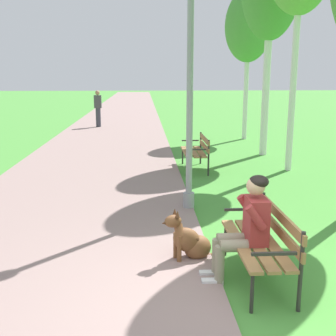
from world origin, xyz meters
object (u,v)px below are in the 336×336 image
Objects in this scene: park_bench_near at (264,238)px; dog_brown at (190,241)px; birch_tree_fifth at (248,27)px; lamp_post_near at (190,88)px; person_seated_on_near_bench at (246,225)px; pedestrian_distant at (98,109)px; park_bench_mid at (197,149)px.

park_bench_near is 0.99m from dog_brown.
lamp_post_near is at bearing -109.77° from birch_tree_fifth.
person_seated_on_near_bench is 14.92m from pedestrian_distant.
birch_tree_fifth is at bearing 70.23° from lamp_post_near.
park_bench_mid is 9.36m from pedestrian_distant.
park_bench_mid is 1.85× the size of dog_brown.
person_seated_on_near_bench is (-0.21, -0.00, 0.17)m from park_bench_near.
park_bench_near is at bearing -89.79° from park_bench_mid.
person_seated_on_near_bench is 11.66m from birch_tree_fifth.
dog_brown is 14.26m from pedestrian_distant.
park_bench_near is 0.91× the size of pedestrian_distant.
park_bench_near is 1.00× the size of park_bench_mid.
park_bench_near is 14.97m from pedestrian_distant.
birch_tree_fifth is at bearing 76.63° from person_seated_on_near_bench.
lamp_post_near is at bearing -99.82° from park_bench_mid.
person_seated_on_near_bench is at bearing -44.87° from dog_brown.
person_seated_on_near_bench is at bearing -77.79° from pedestrian_distant.
dog_brown is 11.41m from birch_tree_fifth.
lamp_post_near is 2.47× the size of pedestrian_distant.
dog_brown is (-0.78, 0.56, -0.25)m from park_bench_near.
lamp_post_near is 8.92m from birch_tree_fifth.
park_bench_mid is at bearing 88.18° from person_seated_on_near_bench.
park_bench_mid is at bearing -115.49° from birch_tree_fifth.
dog_brown is at bearing -98.16° from park_bench_mid.
pedestrian_distant is at bearing 147.15° from birch_tree_fifth.
park_bench_near is at bearing -77.02° from pedestrian_distant.
park_bench_near is 1.20× the size of person_seated_on_near_bench.
dog_brown is 0.49× the size of pedestrian_distant.
person_seated_on_near_bench is at bearing -82.27° from lamp_post_near.
birch_tree_fifth reaches higher than pedestrian_distant.
park_bench_mid is at bearing 80.18° from lamp_post_near.
person_seated_on_near_bench is at bearing -91.82° from park_bench_mid.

